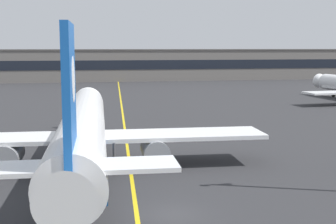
# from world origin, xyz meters

# --- Properties ---
(ground_plane) EXTENTS (400.00, 400.00, 0.00)m
(ground_plane) POSITION_xyz_m (0.00, 0.00, 0.00)
(ground_plane) COLOR #2D2D30
(taxiway_centreline) EXTENTS (12.92, 179.58, 0.01)m
(taxiway_centreline) POSITION_xyz_m (0.00, 30.00, 0.00)
(taxiway_centreline) COLOR yellow
(taxiway_centreline) RESTS_ON ground
(airliner_foreground) EXTENTS (32.17, 41.50, 11.65)m
(airliner_foreground) POSITION_xyz_m (-5.27, 12.41, 3.37)
(airliner_foreground) COLOR white
(airliner_foreground) RESTS_ON ground
(safety_cone_by_nose_gear) EXTENTS (0.44, 0.44, 0.55)m
(safety_cone_by_nose_gear) POSITION_xyz_m (-4.35, 28.24, 0.26)
(safety_cone_by_nose_gear) COLOR orange
(safety_cone_by_nose_gear) RESTS_ON ground
(terminal_building) EXTENTS (164.90, 12.40, 9.72)m
(terminal_building) POSITION_xyz_m (6.90, 119.54, 4.87)
(terminal_building) COLOR slate
(terminal_building) RESTS_ON ground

